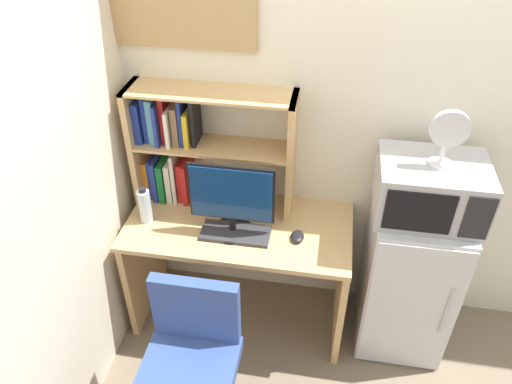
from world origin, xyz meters
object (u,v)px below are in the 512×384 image
microwave (430,189)px  monitor (232,199)px  computer_mouse (297,236)px  desk_chair (192,373)px  water_bottle (145,206)px  desk_fan (449,134)px  keyboard (236,233)px  hutch_bookshelf (187,144)px  mini_fridge (407,278)px

microwave → monitor: bearing=-175.0°
computer_mouse → desk_chair: size_ratio=0.12×
monitor → water_bottle: (-0.48, 0.01, -0.11)m
water_bottle → desk_chair: size_ratio=0.25×
desk_fan → desk_chair: bearing=-145.8°
keyboard → hutch_bookshelf: bearing=138.6°
water_bottle → mini_fridge: size_ratio=0.23×
keyboard → mini_fridge: mini_fridge is taller
water_bottle → mini_fridge: 1.47m
desk_chair → water_bottle: bearing=122.1°
hutch_bookshelf → desk_fan: size_ratio=3.13×
keyboard → water_bottle: bearing=175.8°
keyboard → computer_mouse: computer_mouse is taller
microwave → desk_chair: (-1.02, -0.71, -0.69)m
desk_fan → monitor: bearing=-175.5°
monitor → desk_fan: (0.97, 0.08, 0.42)m
hutch_bookshelf → water_bottle: hutch_bookshelf is taller
monitor → microwave: (0.95, 0.08, 0.12)m
microwave → computer_mouse: bearing=-172.1°
hutch_bookshelf → water_bottle: 0.40m
monitor → desk_chair: 0.85m
water_bottle → keyboard: bearing=-4.2°
desk_fan → keyboard: bearing=-173.9°
microwave → desk_fan: 0.30m
mini_fridge → water_bottle: bearing=-177.3°
computer_mouse → keyboard: bearing=-176.0°
desk_fan → computer_mouse: bearing=-172.8°
monitor → water_bottle: size_ratio=2.06×
monitor → hutch_bookshelf: bearing=139.4°
monitor → mini_fridge: monitor is taller
hutch_bookshelf → keyboard: bearing=-41.4°
hutch_bookshelf → mini_fridge: size_ratio=0.94×
computer_mouse → microwave: 0.69m
keyboard → mini_fridge: bearing=6.4°
hutch_bookshelf → mini_fridge: hutch_bookshelf is taller
hutch_bookshelf → microwave: 1.25m
hutch_bookshelf → desk_chair: 1.15m
desk_fan → desk_chair: 1.60m
keyboard → water_bottle: water_bottle is taller
mini_fridge → desk_fan: (0.02, -0.00, 0.90)m
keyboard → computer_mouse: bearing=4.0°
water_bottle → desk_chair: 0.88m
monitor → mini_fridge: (0.95, 0.08, -0.48)m
keyboard → water_bottle: (-0.50, 0.04, 0.09)m
desk_fan → microwave: bearing=161.0°
hutch_bookshelf → keyboard: hutch_bookshelf is taller
monitor → keyboard: (0.02, -0.02, -0.20)m
hutch_bookshelf → desk_chair: size_ratio=1.03×
computer_mouse → mini_fridge: (0.61, 0.08, -0.29)m
microwave → desk_fan: (0.02, -0.01, 0.30)m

